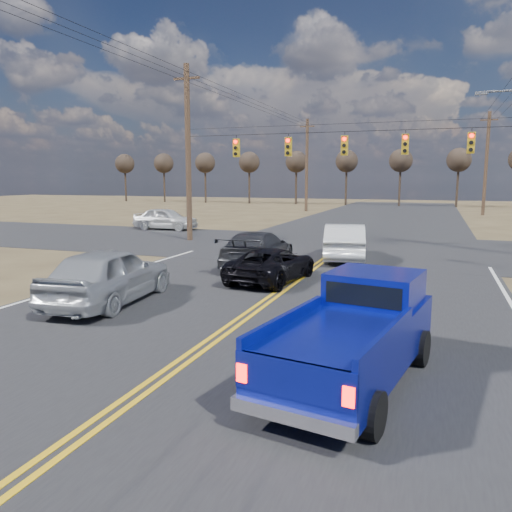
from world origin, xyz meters
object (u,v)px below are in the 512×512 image
(dgrey_car_queue, at_px, (257,249))
(cross_car_west, at_px, (165,219))
(pickup_truck, at_px, (355,334))
(black_suv, at_px, (272,264))
(white_car_queue, at_px, (345,242))
(silver_suv, at_px, (109,275))

(dgrey_car_queue, bearing_deg, cross_car_west, -49.89)
(pickup_truck, bearing_deg, dgrey_car_queue, 127.87)
(black_suv, bearing_deg, white_car_queue, -99.21)
(pickup_truck, xyz_separation_m, silver_suv, (-7.66, 3.36, -0.05))
(silver_suv, xyz_separation_m, cross_car_west, (-9.20, 19.20, -0.06))
(silver_suv, distance_m, cross_car_west, 21.30)
(pickup_truck, height_order, black_suv, pickup_truck)
(silver_suv, xyz_separation_m, black_suv, (3.50, 4.65, -0.24))
(cross_car_west, bearing_deg, black_suv, -139.18)
(dgrey_car_queue, bearing_deg, black_suv, 116.94)
(white_car_queue, relative_size, cross_car_west, 1.07)
(dgrey_car_queue, height_order, cross_car_west, cross_car_west)
(white_car_queue, bearing_deg, silver_suv, 54.07)
(pickup_truck, height_order, cross_car_west, pickup_truck)
(white_car_queue, bearing_deg, black_suv, 64.62)
(pickup_truck, distance_m, white_car_queue, 13.90)
(black_suv, bearing_deg, silver_suv, 59.61)
(cross_car_west, bearing_deg, dgrey_car_queue, -137.22)
(pickup_truck, bearing_deg, silver_suv, 166.17)
(black_suv, relative_size, cross_car_west, 0.95)
(cross_car_west, bearing_deg, pickup_truck, -143.54)
(white_car_queue, bearing_deg, dgrey_car_queue, 36.25)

